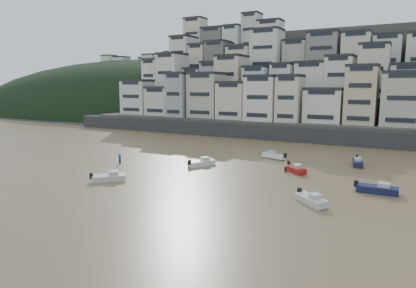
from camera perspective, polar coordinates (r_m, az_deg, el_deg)
The scene contains 14 objects.
ground at distance 37.99m, azimuth -26.83°, elevation -11.99°, with size 400.00×400.00×0.00m, color olive.
sea_strip at distance 216.37m, azimuth -11.77°, elevation 5.43°, with size 340.00×340.00×0.00m, color #495468.
harbor_wall at distance 87.64m, azimuth 15.30°, elevation 1.36°, with size 140.00×3.00×3.50m, color #38383A.
hillside at distance 125.38m, azimuth 21.94°, elevation 8.42°, with size 141.04×66.00×50.00m.
headland at distance 199.13m, azimuth -10.33°, elevation 5.18°, with size 216.00×135.00×53.33m.
boat_d at distance 49.73m, azimuth 24.61°, elevation -6.12°, with size 5.17×1.69×1.41m, color #151B42, non-canonical shape.
boat_j at distance 52.63m, azimuth -15.02°, elevation -4.83°, with size 4.83×1.58×1.32m, color silver, non-canonical shape.
boat_h at distance 67.24m, azimuth 10.16°, elevation -1.66°, with size 4.87×1.59×1.33m, color white, non-canonical shape.
boat_e at distance 57.50m, azimuth 13.31°, elevation -3.61°, with size 4.74×1.55×1.29m, color maroon, non-canonical shape.
boat_f at distance 60.42m, azimuth -0.98°, elevation -2.72°, with size 5.02×1.64×1.37m, color white, non-canonical shape.
boat_i at distance 65.32m, azimuth 22.03°, elevation -2.47°, with size 5.15×1.68×1.40m, color #141B3F, non-canonical shape.
boat_b at distance 42.84m, azimuth 15.60°, elevation -8.07°, with size 4.71×1.54×1.28m, color silver, non-canonical shape.
person_blue at distance 63.92m, azimuth -13.42°, elevation -2.14°, with size 0.44×0.44×1.74m, color #1726B1, non-canonical shape.
person_pink at distance 57.25m, azimuth 11.86°, elevation -3.38°, with size 0.44×0.44×1.74m, color #D7A498, non-canonical shape.
Camera 1 is at (29.80, -19.63, 13.02)m, focal length 32.00 mm.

